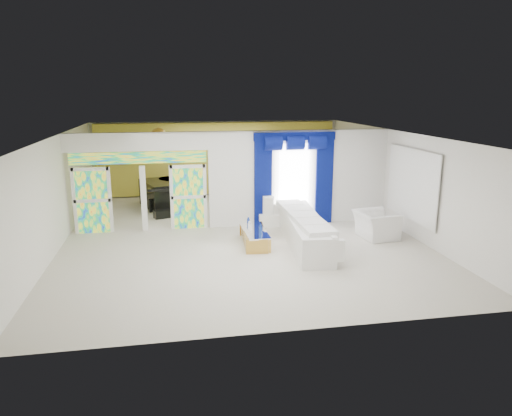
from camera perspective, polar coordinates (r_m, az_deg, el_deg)
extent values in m
plane|color=#B7AF9E|center=(14.24, -2.05, -3.22)|extent=(12.00, 12.00, 0.00)
cube|color=white|center=(15.28, 5.37, 3.68)|extent=(5.70, 0.18, 3.00)
cube|color=white|center=(14.58, -13.99, 7.72)|extent=(4.30, 0.18, 0.55)
cube|color=#994C3F|center=(15.01, -19.04, 0.85)|extent=(0.95, 0.04, 2.00)
cube|color=#994C3F|center=(14.83, -8.11, 1.33)|extent=(0.95, 0.04, 2.00)
cube|color=#994C3F|center=(14.64, -13.88, 5.87)|extent=(4.00, 0.05, 0.35)
cube|color=white|center=(15.13, 4.55, 3.41)|extent=(1.00, 0.02, 2.30)
cube|color=#030847|center=(14.89, 0.85, 3.09)|extent=(0.55, 0.10, 2.80)
cube|color=#030847|center=(15.39, 8.19, 3.30)|extent=(0.55, 0.10, 2.80)
cube|color=#030847|center=(14.91, 4.68, 8.57)|extent=(2.60, 0.12, 0.25)
cube|color=white|center=(14.48, 18.24, 2.70)|extent=(0.04, 2.70, 1.90)
cube|color=gold|center=(19.66, -4.59, 5.95)|extent=(9.70, 0.12, 2.90)
cube|color=white|center=(13.30, 5.78, -2.79)|extent=(1.22, 4.09, 0.77)
cube|color=#B58A38|center=(13.34, -0.19, -3.50)|extent=(0.75, 1.84, 0.40)
cube|color=white|center=(15.13, 2.61, -1.42)|extent=(1.21, 0.45, 0.40)
cylinder|color=silver|center=(14.95, 1.51, 0.33)|extent=(0.36, 0.36, 0.58)
imported|color=white|center=(14.29, 14.19, -1.98)|extent=(1.14, 1.27, 0.77)
cube|color=black|center=(17.91, -10.77, 1.68)|extent=(2.00, 2.28, 0.97)
cube|color=black|center=(16.43, -10.73, -0.64)|extent=(0.89, 0.58, 0.28)
cube|color=tan|center=(16.17, -19.76, -0.58)|extent=(0.61, 0.58, 0.75)
sphere|color=gold|center=(16.95, -11.63, 8.38)|extent=(0.60, 0.60, 0.60)
cylinder|color=navy|center=(13.84, -0.92, -1.65)|extent=(0.08, 0.08, 0.16)
cylinder|color=navy|center=(12.79, 0.55, -2.77)|extent=(0.09, 0.09, 0.24)
cylinder|color=white|center=(13.57, -0.76, -2.09)|extent=(0.11, 0.11, 0.11)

